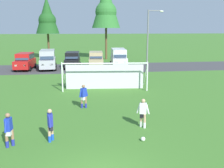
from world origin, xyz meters
The scene contains 16 objects.
ground_plane centered at (0.00, 15.00, 0.00)m, with size 400.00×400.00×0.00m, color #3D7028.
parking_lot_strip centered at (0.00, 26.98, 0.00)m, with size 52.00×8.40×0.01m, color #3D3D3F.
soccer_ball centered at (2.37, 3.20, 0.11)m, with size 0.22×0.22×0.22m.
soccer_goal centered at (1.65, 14.30, 1.29)m, with size 7.55×2.55×2.57m.
player_striker_near centered at (-2.09, 3.81, 0.82)m, with size 0.31×0.75×1.64m.
player_midfield_center centered at (-0.36, 8.99, 0.82)m, with size 0.65×0.50×1.64m.
player_defender_far centered at (2.79, 4.97, 0.82)m, with size 0.70×0.36×1.64m.
player_winger_left centered at (-3.93, 3.45, 0.82)m, with size 0.37×0.73×1.64m.
parked_car_slot_far_left centered at (-7.57, 26.72, 1.11)m, with size 2.36×4.71×2.16m.
parked_car_slot_left centered at (-4.64, 26.67, 1.34)m, with size 2.44×4.92×2.52m.
parked_car_slot_center_left centered at (-1.42, 27.33, 1.11)m, with size 2.31×4.69×2.16m.
parked_car_slot_center centered at (1.79, 27.38, 1.11)m, with size 2.36×4.71×2.16m.
parked_car_slot_center_right centered at (4.97, 27.46, 1.34)m, with size 2.40×4.90×2.52m.
tree_left_edge centered at (-5.69, 38.31, 7.23)m, with size 3.94×3.94×10.52m.
tree_mid_left centered at (4.22, 36.67, 8.80)m, with size 4.80×4.80×12.79m.
street_lamp centered at (7.80, 22.23, 3.86)m, with size 2.00×0.32×7.45m.
Camera 1 is at (-0.68, -8.33, 5.46)m, focal length 41.70 mm.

